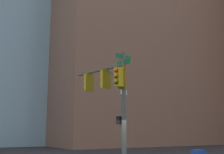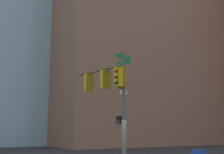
% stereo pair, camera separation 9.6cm
% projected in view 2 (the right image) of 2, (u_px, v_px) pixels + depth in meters
% --- Properties ---
extents(signal_pole_assembly, '(1.34, 4.38, 6.06)m').
position_uv_depth(signal_pole_assembly, '(111.00, 90.00, 15.97)').
color(signal_pole_assembly, '#4C514C').
rests_on(signal_pole_assembly, ground_plane).
extents(building_brick_nearside, '(27.67, 21.96, 42.66)m').
position_uv_depth(building_brick_nearside, '(124.00, 19.00, 51.65)').
color(building_brick_nearside, '#845B47').
rests_on(building_brick_nearside, ground_plane).
extents(building_brick_farside, '(18.53, 18.96, 52.83)m').
position_uv_depth(building_brick_farside, '(223.00, 31.00, 73.09)').
color(building_brick_farside, brown).
rests_on(building_brick_farside, ground_plane).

